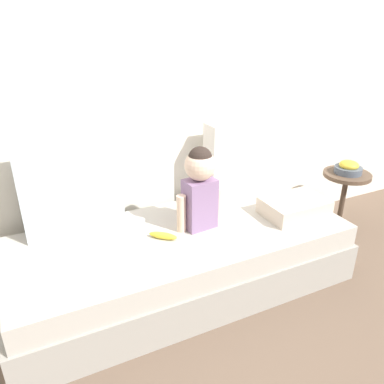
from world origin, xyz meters
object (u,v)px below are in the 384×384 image
object	(u,v)px
folded_blanket	(294,207)
throw_pillow_right	(237,159)
couch	(183,260)
side_table	(345,186)
throw_pillow_left	(71,188)
toddler	(200,185)
banana	(163,236)
fruit_bowl	(348,168)

from	to	relation	value
folded_blanket	throw_pillow_right	bearing A→B (deg)	113.06
couch	folded_blanket	distance (m)	0.79
side_table	throw_pillow_right	bearing A→B (deg)	167.77
folded_blanket	side_table	bearing A→B (deg)	18.24
throw_pillow_left	folded_blanket	distance (m)	1.38
toddler	banana	xyz separation A→B (m)	(-0.25, -0.04, -0.26)
throw_pillow_right	banana	bearing A→B (deg)	-154.33
couch	banana	bearing A→B (deg)	-172.44
toddler	banana	distance (m)	0.36
folded_blanket	couch	bearing A→B (deg)	172.00
toddler	fruit_bowl	size ratio (longest dim) A/B	2.49
fruit_bowl	throw_pillow_left	bearing A→B (deg)	174.57
couch	toddler	size ratio (longest dim) A/B	4.02
couch	folded_blanket	bearing A→B (deg)	-8.00
couch	throw_pillow_left	size ratio (longest dim) A/B	3.63
throw_pillow_left	toddler	size ratio (longest dim) A/B	1.11
toddler	fruit_bowl	xyz separation A→B (m)	(1.32, 0.11, -0.15)
banana	fruit_bowl	bearing A→B (deg)	5.23
toddler	folded_blanket	size ratio (longest dim) A/B	1.27
throw_pillow_left	folded_blanket	world-z (taller)	throw_pillow_left
throw_pillow_left	banana	xyz separation A→B (m)	(0.43, -0.33, -0.25)
toddler	folded_blanket	world-z (taller)	toddler
couch	toddler	distance (m)	0.49
banana	fruit_bowl	xyz separation A→B (m)	(1.57, 0.14, 0.11)
throw_pillow_left	banana	bearing A→B (deg)	-37.96
banana	side_table	size ratio (longest dim) A/B	0.36
toddler	side_table	world-z (taller)	toddler
toddler	fruit_bowl	world-z (taller)	toddler
throw_pillow_right	side_table	xyz separation A→B (m)	(0.88, -0.19, -0.30)
side_table	toddler	bearing A→B (deg)	-175.34
folded_blanket	throw_pillow_left	bearing A→B (deg)	162.11
couch	side_table	bearing A→B (deg)	5.01
toddler	side_table	size ratio (longest dim) A/B	1.07
couch	throw_pillow_left	bearing A→B (deg)	150.61
side_table	fruit_bowl	world-z (taller)	fruit_bowl
throw_pillow_right	fruit_bowl	bearing A→B (deg)	-12.23
folded_blanket	fruit_bowl	size ratio (longest dim) A/B	1.96
banana	folded_blanket	xyz separation A→B (m)	(0.87, -0.09, 0.03)
banana	fruit_bowl	size ratio (longest dim) A/B	0.84
throw_pillow_left	banana	size ratio (longest dim) A/B	3.30
throw_pillow_left	fruit_bowl	distance (m)	2.01
throw_pillow_left	side_table	bearing A→B (deg)	-5.43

